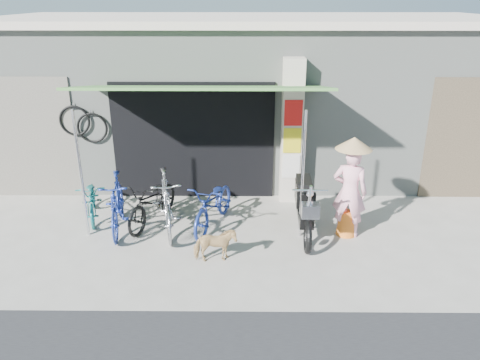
{
  "coord_description": "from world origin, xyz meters",
  "views": [
    {
      "loc": [
        -0.13,
        -6.9,
        4.13
      ],
      "look_at": [
        -0.2,
        1.0,
        1.0
      ],
      "focal_mm": 35.0,
      "sensor_mm": 36.0,
      "label": 1
    }
  ],
  "objects_px": {
    "nun": "(350,188)",
    "bike_navy": "(214,204)",
    "bike_blue": "(117,204)",
    "bike_silver": "(166,203)",
    "moped": "(305,205)",
    "bike_black": "(153,202)",
    "street_dog": "(215,245)",
    "bike_teal": "(92,199)"
  },
  "relations": [
    {
      "from": "bike_teal",
      "to": "bike_navy",
      "type": "relative_size",
      "value": 0.85
    },
    {
      "from": "moped",
      "to": "street_dog",
      "type": "bearing_deg",
      "value": -143.62
    },
    {
      "from": "bike_black",
      "to": "bike_silver",
      "type": "xyz_separation_m",
      "value": [
        0.31,
        -0.29,
        0.11
      ]
    },
    {
      "from": "bike_teal",
      "to": "bike_navy",
      "type": "height_order",
      "value": "bike_navy"
    },
    {
      "from": "bike_blue",
      "to": "bike_navy",
      "type": "relative_size",
      "value": 0.99
    },
    {
      "from": "bike_black",
      "to": "moped",
      "type": "distance_m",
      "value": 2.88
    },
    {
      "from": "bike_navy",
      "to": "street_dog",
      "type": "bearing_deg",
      "value": -68.15
    },
    {
      "from": "bike_teal",
      "to": "bike_blue",
      "type": "height_order",
      "value": "bike_blue"
    },
    {
      "from": "moped",
      "to": "nun",
      "type": "distance_m",
      "value": 0.88
    },
    {
      "from": "moped",
      "to": "bike_teal",
      "type": "bearing_deg",
      "value": 174.72
    },
    {
      "from": "bike_navy",
      "to": "moped",
      "type": "distance_m",
      "value": 1.69
    },
    {
      "from": "moped",
      "to": "bike_silver",
      "type": "bearing_deg",
      "value": -178.49
    },
    {
      "from": "bike_blue",
      "to": "nun",
      "type": "bearing_deg",
      "value": -10.86
    },
    {
      "from": "bike_silver",
      "to": "moped",
      "type": "relative_size",
      "value": 0.91
    },
    {
      "from": "bike_silver",
      "to": "bike_navy",
      "type": "xyz_separation_m",
      "value": [
        0.87,
        0.14,
        -0.09
      ]
    },
    {
      "from": "bike_teal",
      "to": "nun",
      "type": "bearing_deg",
      "value": -24.19
    },
    {
      "from": "bike_navy",
      "to": "bike_teal",
      "type": "bearing_deg",
      "value": -170.9
    },
    {
      "from": "bike_teal",
      "to": "nun",
      "type": "relative_size",
      "value": 0.81
    },
    {
      "from": "nun",
      "to": "bike_navy",
      "type": "bearing_deg",
      "value": 13.15
    },
    {
      "from": "bike_teal",
      "to": "bike_silver",
      "type": "height_order",
      "value": "bike_silver"
    },
    {
      "from": "bike_silver",
      "to": "moped",
      "type": "height_order",
      "value": "moped"
    },
    {
      "from": "street_dog",
      "to": "moped",
      "type": "distance_m",
      "value": 1.94
    },
    {
      "from": "bike_blue",
      "to": "bike_black",
      "type": "xyz_separation_m",
      "value": [
        0.61,
        0.28,
        -0.08
      ]
    },
    {
      "from": "bike_teal",
      "to": "bike_navy",
      "type": "xyz_separation_m",
      "value": [
        2.42,
        -0.37,
        0.07
      ]
    },
    {
      "from": "bike_black",
      "to": "bike_navy",
      "type": "distance_m",
      "value": 1.19
    },
    {
      "from": "bike_black",
      "to": "bike_blue",
      "type": "bearing_deg",
      "value": -135.77
    },
    {
      "from": "bike_blue",
      "to": "moped",
      "type": "bearing_deg",
      "value": -9.5
    },
    {
      "from": "bike_silver",
      "to": "nun",
      "type": "bearing_deg",
      "value": -14.83
    },
    {
      "from": "bike_silver",
      "to": "bike_navy",
      "type": "bearing_deg",
      "value": -3.44
    },
    {
      "from": "bike_blue",
      "to": "nun",
      "type": "xyz_separation_m",
      "value": [
        4.25,
        -0.14,
        0.39
      ]
    },
    {
      "from": "bike_navy",
      "to": "nun",
      "type": "height_order",
      "value": "nun"
    },
    {
      "from": "bike_teal",
      "to": "bike_navy",
      "type": "bearing_deg",
      "value": -25.31
    },
    {
      "from": "bike_black",
      "to": "moped",
      "type": "height_order",
      "value": "moped"
    },
    {
      "from": "bike_silver",
      "to": "bike_teal",
      "type": "bearing_deg",
      "value": 149.37
    },
    {
      "from": "street_dog",
      "to": "nun",
      "type": "relative_size",
      "value": 0.38
    },
    {
      "from": "bike_navy",
      "to": "bike_blue",
      "type": "bearing_deg",
      "value": -157.93
    },
    {
      "from": "nun",
      "to": "bike_black",
      "type": "bearing_deg",
      "value": 12.89
    },
    {
      "from": "bike_teal",
      "to": "bike_blue",
      "type": "distance_m",
      "value": 0.82
    },
    {
      "from": "nun",
      "to": "street_dog",
      "type": "bearing_deg",
      "value": 41.91
    },
    {
      "from": "bike_black",
      "to": "bike_silver",
      "type": "relative_size",
      "value": 0.92
    },
    {
      "from": "bike_navy",
      "to": "street_dog",
      "type": "distance_m",
      "value": 1.26
    },
    {
      "from": "street_dog",
      "to": "bike_teal",
      "type": "bearing_deg",
      "value": 47.91
    }
  ]
}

